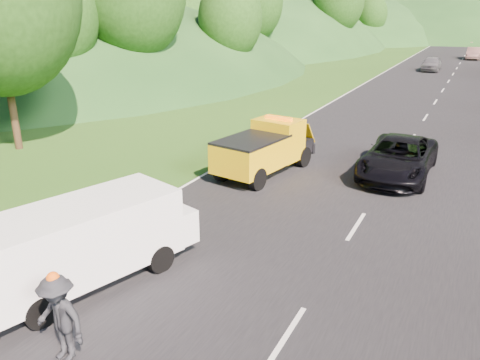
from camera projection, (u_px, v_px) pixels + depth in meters
The scene contains 13 objects.
ground at pixel (212, 262), 12.85m from camera, with size 320.00×320.00×0.00m, color #38661E.
road_surface at pixel (448, 81), 45.01m from camera, with size 14.00×200.00×0.02m, color black.
tree_line_left at pixel (303, 55), 71.15m from camera, with size 14.00×140.00×14.00m, color #2D5C1B, non-canonical shape.
tow_truck at pixel (266, 148), 19.45m from camera, with size 2.74×5.49×2.25m.
white_van at pixel (87, 239), 11.51m from camera, with size 4.20×6.49×2.14m.
woman at pixel (119, 228), 14.82m from camera, with size 0.58×0.43×1.60m, color silver.
child at pixel (112, 262), 12.83m from camera, with size 0.48×0.37×0.98m, color tan.
worker at pixel (66, 358), 9.29m from camera, with size 1.20×0.69×1.86m, color black.
suitcase at pixel (92, 232), 13.97m from camera, with size 0.33×0.18×0.53m, color brown.
passing_suv at pixel (396, 176), 19.49m from camera, with size 2.61×5.65×1.57m, color black.
dist_car_a at pixel (431, 71), 52.70m from camera, with size 1.84×4.59×1.56m, color #515156.
dist_car_b at pixel (472, 59), 64.92m from camera, with size 1.70×4.88×1.61m, color brown.
dist_car_c at pixel (470, 46), 89.33m from camera, with size 2.19×5.38×1.56m, color #AF575B.
Camera 1 is at (5.85, -9.70, 6.52)m, focal length 35.00 mm.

